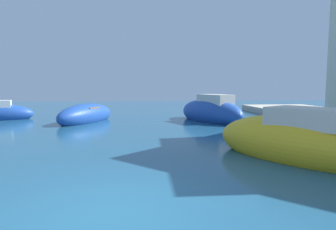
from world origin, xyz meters
The scene contains 5 objects.
ground centered at (0.00, 0.00, 0.00)m, with size 80.00×80.00×0.00m, color #1E5170.
moored_boat_0 centered at (-3.04, 13.43, 0.41)m, with size 3.62×5.39×1.49m.
moored_boat_2 centered at (4.90, 13.22, 0.58)m, with size 4.24×6.11×2.15m.
moored_boat_4 centered at (5.31, 3.25, 0.56)m, with size 4.84×5.61×2.00m.
moored_boat_6 centered at (-8.95, 15.20, 0.43)m, with size 4.00×2.57×1.59m.
Camera 1 is at (0.67, -4.95, 2.21)m, focal length 30.67 mm.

